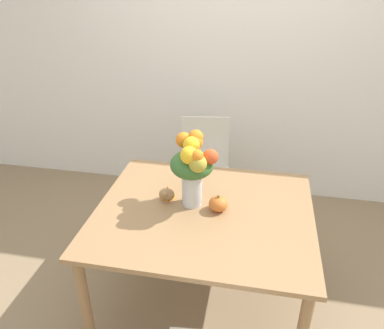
{
  "coord_description": "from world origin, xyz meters",
  "views": [
    {
      "loc": [
        0.28,
        -1.81,
        2.02
      ],
      "look_at": [
        -0.08,
        0.06,
        1.0
      ],
      "focal_mm": 35.0,
      "sensor_mm": 36.0,
      "label": 1
    }
  ],
  "objects_px": {
    "turkey_figurine": "(167,193)",
    "dining_chair_near_window": "(205,171)",
    "pumpkin": "(218,204)",
    "flower_vase": "(193,165)"
  },
  "relations": [
    {
      "from": "flower_vase",
      "to": "dining_chair_near_window",
      "type": "distance_m",
      "value": 1.01
    },
    {
      "from": "flower_vase",
      "to": "pumpkin",
      "type": "relative_size",
      "value": 3.97
    },
    {
      "from": "flower_vase",
      "to": "pumpkin",
      "type": "xyz_separation_m",
      "value": [
        0.16,
        -0.04,
        -0.22
      ]
    },
    {
      "from": "pumpkin",
      "to": "dining_chair_near_window",
      "type": "height_order",
      "value": "dining_chair_near_window"
    },
    {
      "from": "turkey_figurine",
      "to": "pumpkin",
      "type": "bearing_deg",
      "value": -11.61
    },
    {
      "from": "pumpkin",
      "to": "flower_vase",
      "type": "bearing_deg",
      "value": 166.62
    },
    {
      "from": "flower_vase",
      "to": "dining_chair_near_window",
      "type": "bearing_deg",
      "value": 94.09
    },
    {
      "from": "turkey_figurine",
      "to": "dining_chair_near_window",
      "type": "xyz_separation_m",
      "value": [
        0.1,
        0.83,
        -0.29
      ]
    },
    {
      "from": "pumpkin",
      "to": "dining_chair_near_window",
      "type": "distance_m",
      "value": 0.97
    },
    {
      "from": "turkey_figurine",
      "to": "dining_chair_near_window",
      "type": "bearing_deg",
      "value": 82.93
    }
  ]
}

